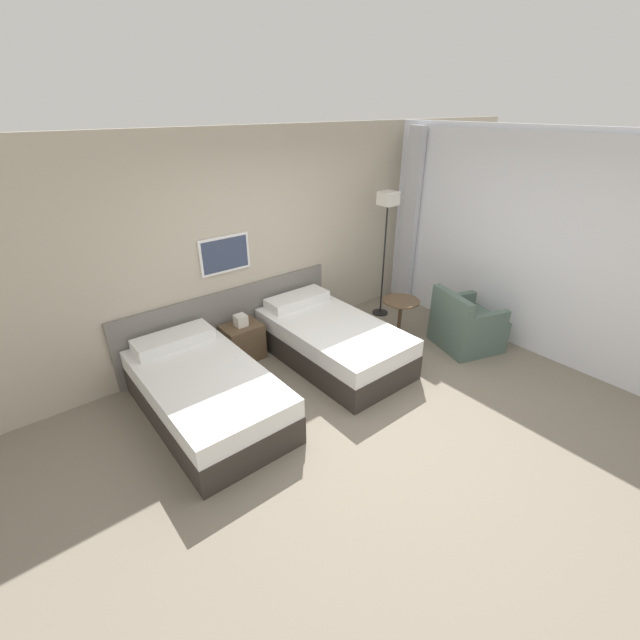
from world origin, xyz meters
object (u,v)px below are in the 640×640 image
nightstand (243,341)px  bed_near_window (332,341)px  side_table (400,312)px  armchair (466,327)px  bed_near_door (206,393)px  floor_lamp (387,215)px

nightstand → bed_near_window: bearing=-40.7°
side_table → armchair: bearing=-51.3°
nightstand → armchair: bearing=-33.0°
bed_near_window → bed_near_door: bearing=180.0°
nightstand → bed_near_door: bearing=-139.3°
floor_lamp → bed_near_window: bearing=-159.6°
bed_near_door → armchair: armchair is taller
nightstand → armchair: 2.91m
nightstand → floor_lamp: size_ratio=0.33×
bed_near_door → bed_near_window: bearing=0.0°
bed_near_door → bed_near_window: 1.70m
bed_near_door → armchair: bearing=-14.6°
floor_lamp → armchair: size_ratio=2.00×
bed_near_door → armchair: 3.40m
bed_near_window → floor_lamp: bearing=20.4°
armchair → floor_lamp: bearing=23.9°
floor_lamp → side_table: 1.38m
nightstand → floor_lamp: floor_lamp is taller
bed_near_window → floor_lamp: 1.99m
bed_near_window → floor_lamp: floor_lamp is taller
side_table → nightstand: bearing=154.4°
bed_near_door → armchair: (3.29, -0.86, 0.01)m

